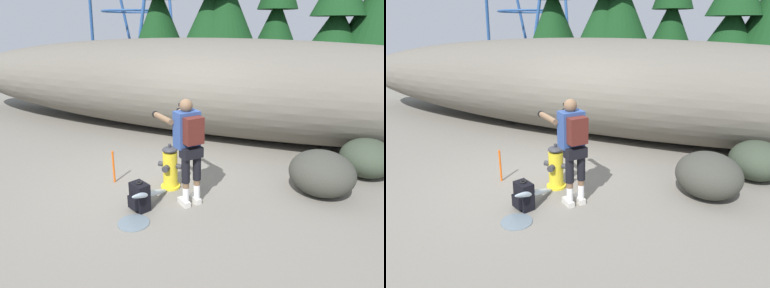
{
  "view_description": "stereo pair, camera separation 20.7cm",
  "coord_description": "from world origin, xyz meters",
  "views": [
    {
      "loc": [
        2.65,
        -4.96,
        2.7
      ],
      "look_at": [
        0.58,
        0.18,
        0.75
      ],
      "focal_mm": 31.52,
      "sensor_mm": 36.0,
      "label": 1
    },
    {
      "loc": [
        2.84,
        -4.88,
        2.7
      ],
      "look_at": [
        0.58,
        0.18,
        0.75
      ],
      "focal_mm": 31.52,
      "sensor_mm": 36.0,
      "label": 2
    }
  ],
  "objects": [
    {
      "name": "pine_tree_left",
      "position": [
        -1.7,
        7.76,
        3.3
      ],
      "size": [
        2.73,
        2.73,
        6.02
      ],
      "color": "#47331E",
      "rests_on": "ground_plane"
    },
    {
      "name": "boulder_large",
      "position": [
        3.51,
        1.74,
        0.35
      ],
      "size": [
        1.06,
        1.21,
        0.7
      ],
      "primitive_type": "ellipsoid",
      "rotation": [
        0.0,
        0.0,
        4.63
      ],
      "color": "#354031",
      "rests_on": "ground_plane"
    },
    {
      "name": "pine_tree_far_left",
      "position": [
        -4.14,
        8.22,
        3.27
      ],
      "size": [
        2.73,
        2.73,
        6.43
      ],
      "color": "#47331E",
      "rests_on": "ground_plane"
    },
    {
      "name": "spare_backpack",
      "position": [
        0.18,
        -0.99,
        0.22
      ],
      "size": [
        0.36,
        0.35,
        0.47
      ],
      "rotation": [
        0.0,
        0.0,
        4.26
      ],
      "color": "black",
      "rests_on": "ground_plane"
    },
    {
      "name": "pine_tree_center",
      "position": [
        -1.2,
        7.91,
        3.55
      ],
      "size": [
        2.97,
        2.97,
        6.7
      ],
      "color": "#47331E",
      "rests_on": "ground_plane"
    },
    {
      "name": "boulder_mid",
      "position": [
        2.74,
        0.62,
        0.38
      ],
      "size": [
        1.45,
        1.41,
        0.76
      ],
      "primitive_type": "ellipsoid",
      "rotation": [
        0.0,
        0.0,
        1.05
      ],
      "color": "#3C3D34",
      "rests_on": "ground_plane"
    },
    {
      "name": "pine_tree_right",
      "position": [
        0.48,
        9.32,
        2.93
      ],
      "size": [
        2.42,
        2.42,
        5.54
      ],
      "color": "#47331E",
      "rests_on": "ground_plane"
    },
    {
      "name": "dirt_embankment",
      "position": [
        0.0,
        3.34,
        1.21
      ],
      "size": [
        17.74,
        3.2,
        2.42
      ],
      "primitive_type": "ellipsoid",
      "color": "#666056",
      "rests_on": "ground_plane"
    },
    {
      "name": "pine_tree_far_right",
      "position": [
        2.67,
        8.65,
        2.68
      ],
      "size": [
        2.93,
        2.93,
        5.0
      ],
      "color": "#47331E",
      "rests_on": "ground_plane"
    },
    {
      "name": "hydrant_water_jet",
      "position": [
        0.29,
        -0.93,
        0.18
      ],
      "size": [
        0.46,
        1.32,
        0.49
      ],
      "color": "silver",
      "rests_on": "ground_plane"
    },
    {
      "name": "fire_hydrant",
      "position": [
        0.29,
        -0.12,
        0.37
      ],
      "size": [
        0.43,
        0.39,
        0.81
      ],
      "color": "yellow",
      "rests_on": "ground_plane"
    },
    {
      "name": "survey_stake",
      "position": [
        -0.74,
        -0.31,
        0.3
      ],
      "size": [
        0.04,
        0.04,
        0.6
      ],
      "primitive_type": "cylinder",
      "color": "#E55914",
      "rests_on": "ground_plane"
    },
    {
      "name": "utility_worker",
      "position": [
        0.78,
        -0.49,
        1.07
      ],
      "size": [
        1.0,
        0.9,
        1.68
      ],
      "rotation": [
        0.0,
        0.0,
        2.49
      ],
      "color": "beige",
      "rests_on": "ground_plane"
    },
    {
      "name": "ground_plane",
      "position": [
        0.0,
        0.0,
        -0.02
      ],
      "size": [
        56.0,
        56.0,
        0.04
      ],
      "primitive_type": "cube",
      "color": "slate"
    }
  ]
}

